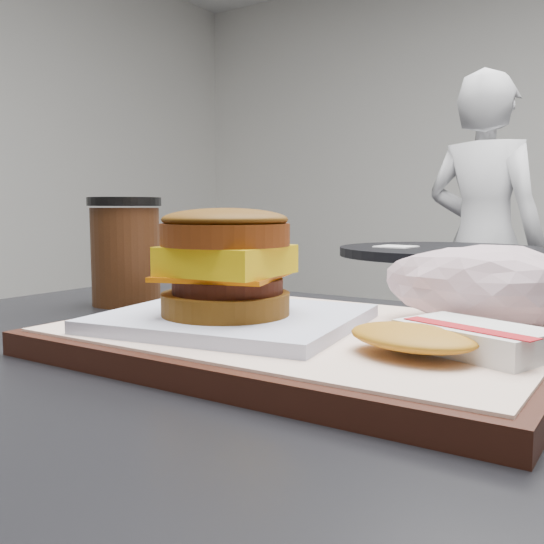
{
  "coord_description": "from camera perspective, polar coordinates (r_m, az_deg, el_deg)",
  "views": [
    {
      "loc": [
        0.29,
        -0.4,
        0.88
      ],
      "look_at": [
        0.04,
        -0.02,
        0.83
      ],
      "focal_mm": 40.0,
      "sensor_mm": 36.0,
      "label": 1
    }
  ],
  "objects": [
    {
      "name": "hash_brown",
      "position": [
        0.4,
        16.07,
        -5.98
      ],
      "size": [
        0.13,
        0.11,
        0.02
      ],
      "color": "white",
      "rests_on": "serving_tray"
    },
    {
      "name": "bg_table_mid",
      "position": [
        4.5,
        -3.61,
        1.92
      ],
      "size": [
        0.66,
        0.66,
        0.75
      ],
      "color": "black",
      "rests_on": "ground"
    },
    {
      "name": "coffee_cup",
      "position": [
        0.73,
        -13.63,
        1.89
      ],
      "size": [
        0.08,
        0.08,
        0.12
      ],
      "color": "#3B1E0E",
      "rests_on": "customer_table"
    },
    {
      "name": "neighbor_table",
      "position": [
        2.17,
        15.64,
        -3.02
      ],
      "size": [
        0.7,
        0.7,
        0.75
      ],
      "color": "black",
      "rests_on": "ground"
    },
    {
      "name": "patron",
      "position": [
        2.83,
        19.25,
        2.64
      ],
      "size": [
        0.6,
        0.45,
        1.47
      ],
      "primitive_type": "imported",
      "rotation": [
        0.0,
        0.0,
        2.93
      ],
      "color": "silver",
      "rests_on": "ground"
    },
    {
      "name": "serving_tray",
      "position": [
        0.48,
        3.45,
        -6.27
      ],
      "size": [
        0.38,
        0.28,
        0.02
      ],
      "color": "black",
      "rests_on": "customer_table"
    },
    {
      "name": "napkin",
      "position": [
        2.12,
        11.6,
        2.36
      ],
      "size": [
        0.13,
        0.13,
        0.0
      ],
      "primitive_type": "cube",
      "rotation": [
        0.0,
        0.0,
        -0.08
      ],
      "color": "white",
      "rests_on": "neighbor_table"
    },
    {
      "name": "crumpled_wrapper",
      "position": [
        0.51,
        18.91,
        -1.15
      ],
      "size": [
        0.14,
        0.11,
        0.06
      ],
      "primitive_type": null,
      "color": "silver",
      "rests_on": "serving_tray"
    },
    {
      "name": "breakfast_sandwich",
      "position": [
        0.47,
        -4.15,
        -0.42
      ],
      "size": [
        0.21,
        0.2,
        0.09
      ],
      "color": "white",
      "rests_on": "serving_tray"
    }
  ]
}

